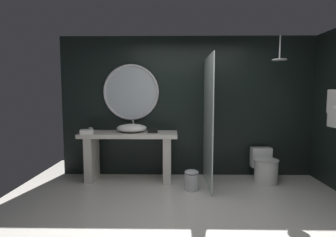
{
  "coord_description": "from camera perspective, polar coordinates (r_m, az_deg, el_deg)",
  "views": [
    {
      "loc": [
        -0.32,
        -3.12,
        1.56
      ],
      "look_at": [
        -0.38,
        0.85,
        1.18
      ],
      "focal_mm": 28.39,
      "sensor_mm": 36.0,
      "label": 1
    }
  ],
  "objects": [
    {
      "name": "ground_plane",
      "position": [
        3.51,
        6.49,
        -20.98
      ],
      "size": [
        5.76,
        5.76,
        0.0
      ],
      "primitive_type": "plane",
      "color": "silver"
    },
    {
      "name": "back_wall_panel",
      "position": [
        5.04,
        4.57,
        2.54
      ],
      "size": [
        4.8,
        0.1,
        2.6
      ],
      "primitive_type": "cube",
      "color": "black",
      "rests_on": "ground_plane"
    },
    {
      "name": "vanity_counter",
      "position": [
        4.82,
        -8.29,
        -6.47
      ],
      "size": [
        1.7,
        0.6,
        0.86
      ],
      "color": "silver",
      "rests_on": "ground_plane"
    },
    {
      "name": "vessel_sink",
      "position": [
        4.77,
        -7.79,
        -2.05
      ],
      "size": [
        0.54,
        0.44,
        0.2
      ],
      "color": "white",
      "rests_on": "vanity_counter"
    },
    {
      "name": "tumbler_cup",
      "position": [
        4.88,
        -16.3,
        -2.38
      ],
      "size": [
        0.07,
        0.07,
        0.09
      ],
      "primitive_type": "cylinder",
      "color": "silver",
      "rests_on": "vanity_counter"
    },
    {
      "name": "tissue_box",
      "position": [
        4.68,
        -3.29,
        -2.68
      ],
      "size": [
        0.17,
        0.13,
        0.06
      ],
      "primitive_type": "cube",
      "color": "black",
      "rests_on": "vanity_counter"
    },
    {
      "name": "round_wall_mirror",
      "position": [
        4.99,
        -7.94,
        5.6
      ],
      "size": [
        1.04,
        0.05,
        1.04
      ],
      "color": "silver"
    },
    {
      "name": "shower_glass_panel",
      "position": [
        4.48,
        8.6,
        -0.66
      ],
      "size": [
        0.02,
        1.1,
        2.17
      ],
      "primitive_type": "cube",
      "color": "silver",
      "rests_on": "ground_plane"
    },
    {
      "name": "rain_shower_head",
      "position": [
        4.85,
        22.82,
        11.95
      ],
      "size": [
        0.23,
        0.23,
        0.4
      ],
      "color": "silver"
    },
    {
      "name": "toilet",
      "position": [
        5.05,
        20.03,
        -9.79
      ],
      "size": [
        0.41,
        0.6,
        0.56
      ],
      "color": "white",
      "rests_on": "ground_plane"
    },
    {
      "name": "waste_bin",
      "position": [
        4.4,
        5.07,
        -12.98
      ],
      "size": [
        0.23,
        0.23,
        0.33
      ],
      "color": "silver",
      "rests_on": "ground_plane"
    },
    {
      "name": "folded_hand_towel",
      "position": [
        4.73,
        -17.06,
        -2.76
      ],
      "size": [
        0.26,
        0.25,
        0.07
      ],
      "primitive_type": "cube",
      "rotation": [
        0.0,
        0.0,
        0.26
      ],
      "color": "white",
      "rests_on": "vanity_counter"
    }
  ]
}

